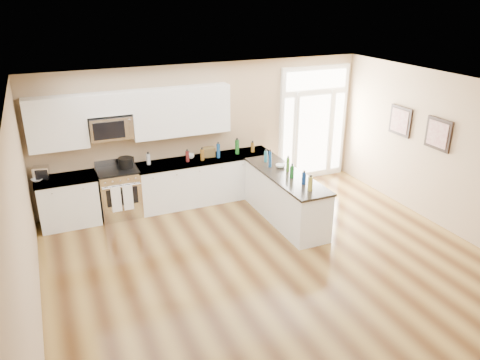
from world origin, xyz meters
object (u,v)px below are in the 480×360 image
object	(u,v)px
peninsula_cabinet	(285,199)
kitchen_range	(120,193)
toaster_oven	(41,173)
stockpot	(126,162)

from	to	relation	value
peninsula_cabinet	kitchen_range	size ratio (longest dim) A/B	2.15
peninsula_cabinet	toaster_oven	xyz separation A→B (m)	(-4.18, 1.57, 0.62)
kitchen_range	toaster_oven	xyz separation A→B (m)	(-1.33, 0.12, 0.58)
kitchen_range	toaster_oven	size ratio (longest dim) A/B	3.98
peninsula_cabinet	toaster_oven	world-z (taller)	toaster_oven
toaster_oven	kitchen_range	bearing A→B (deg)	4.84
kitchen_range	stockpot	xyz separation A→B (m)	(0.18, 0.06, 0.58)
peninsula_cabinet	toaster_oven	bearing A→B (deg)	159.47
peninsula_cabinet	kitchen_range	world-z (taller)	kitchen_range
peninsula_cabinet	kitchen_range	distance (m)	3.20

